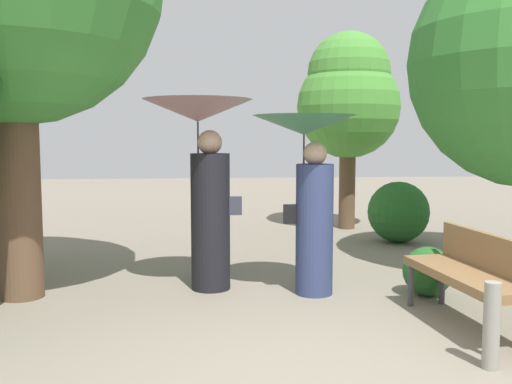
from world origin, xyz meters
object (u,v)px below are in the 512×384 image
Objects in this scene: person_left at (204,161)px; path_marker_post at (492,326)px; person_right at (309,175)px; tree_near_right at (348,97)px; park_bench at (472,270)px.

path_marker_post is (2.07, -2.41, -1.11)m from person_left.
tree_near_right reaches higher than person_right.
tree_near_right reaches higher than path_marker_post.
person_left is at bearing 130.63° from path_marker_post.
path_marker_post is at bearing -150.56° from person_right.
tree_near_right is 5.60× the size of path_marker_post.
park_bench is 5.83m from tree_near_right.
person_right is at bearing -100.32° from person_left.
tree_near_right is at bearing -14.56° from person_right.
park_bench is at bearing -117.19° from person_left.
person_right is 0.53× the size of tree_near_right.
park_bench is 2.38× the size of path_marker_post.
park_bench is 0.43× the size of tree_near_right.
person_right is (1.11, -0.31, -0.14)m from person_left.
person_right reaches higher than park_bench.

